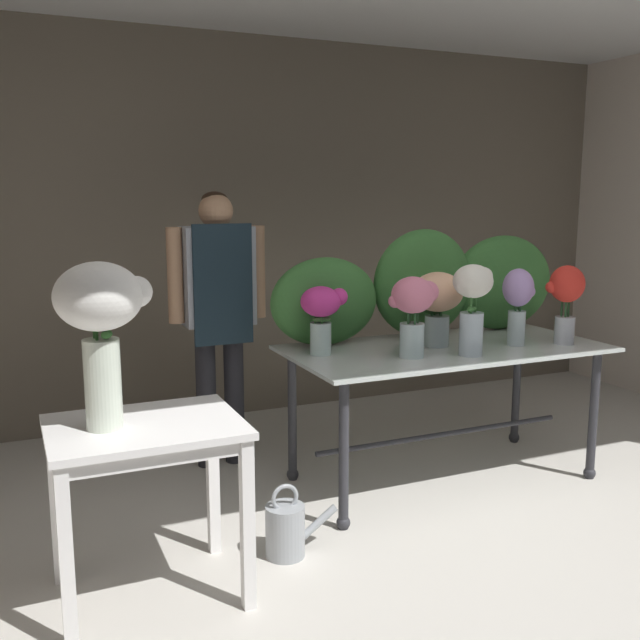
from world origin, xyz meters
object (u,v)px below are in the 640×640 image
object	(u,v)px
side_table_white	(146,447)
vase_lilac_hydrangea	(518,300)
display_table_glass	(445,368)
vase_white_roses_tall	(101,318)
florist	(218,300)
vase_ivory_lilies	(472,301)
vase_rosy_dahlias	(413,308)
vase_magenta_ranunculus	(322,312)
watering_can	(286,529)
vase_scarlet_roses	(566,296)
vase_peach_stock	(437,300)

from	to	relation	value
side_table_white	vase_lilac_hydrangea	bearing A→B (deg)	11.22
display_table_glass	side_table_white	size ratio (longest dim) A/B	2.37
display_table_glass	vase_white_roses_tall	distance (m)	2.06
florist	vase_ivory_lilies	bearing A→B (deg)	-41.89
display_table_glass	vase_rosy_dahlias	bearing A→B (deg)	-154.36
display_table_glass	vase_magenta_ranunculus	world-z (taller)	vase_magenta_ranunculus
florist	vase_ivory_lilies	distance (m)	1.47
vase_magenta_ranunculus	watering_can	distance (m)	1.14
vase_lilac_hydrangea	vase_scarlet_roses	size ratio (longest dim) A/B	0.97
vase_magenta_ranunculus	vase_lilac_hydrangea	distance (m)	1.13
vase_magenta_ranunculus	vase_white_roses_tall	distance (m)	1.38
vase_ivory_lilies	vase_scarlet_roses	distance (m)	0.66
side_table_white	vase_rosy_dahlias	world-z (taller)	vase_rosy_dahlias
vase_scarlet_roses	vase_rosy_dahlias	bearing A→B (deg)	176.54
vase_rosy_dahlias	vase_ivory_lilies	bearing A→B (deg)	-16.12
vase_rosy_dahlias	vase_scarlet_roses	size ratio (longest dim) A/B	0.95
vase_lilac_hydrangea	watering_can	size ratio (longest dim) A/B	1.24
vase_scarlet_roses	watering_can	distance (m)	2.05
display_table_glass	vase_rosy_dahlias	xyz separation A→B (m)	(-0.31, -0.15, 0.39)
side_table_white	display_table_glass	bearing A→B (deg)	17.37
watering_can	vase_ivory_lilies	bearing A→B (deg)	11.80
vase_magenta_ranunculus	vase_peach_stock	distance (m)	0.68
vase_white_roses_tall	vase_rosy_dahlias	bearing A→B (deg)	14.19
vase_ivory_lilies	vase_scarlet_roses	xyz separation A→B (m)	(0.66, 0.03, -0.01)
side_table_white	vase_magenta_ranunculus	xyz separation A→B (m)	(1.06, 0.65, 0.38)
side_table_white	vase_ivory_lilies	xyz separation A→B (m)	(1.77, 0.32, 0.44)
vase_lilac_hydrangea	display_table_glass	bearing A→B (deg)	162.15
vase_rosy_dahlias	vase_white_roses_tall	size ratio (longest dim) A/B	0.66
vase_peach_stock	vase_scarlet_roses	bearing A→B (deg)	-19.14
vase_lilac_hydrangea	side_table_white	bearing A→B (deg)	-168.78
side_table_white	vase_lilac_hydrangea	world-z (taller)	vase_lilac_hydrangea
florist	vase_white_roses_tall	size ratio (longest dim) A/B	2.54
vase_ivory_lilies	vase_peach_stock	distance (m)	0.28
vase_rosy_dahlias	vase_scarlet_roses	xyz separation A→B (m)	(0.97, -0.06, 0.01)
vase_lilac_hydrangea	vase_ivory_lilies	xyz separation A→B (m)	(-0.39, -0.11, 0.03)
vase_rosy_dahlias	vase_magenta_ranunculus	distance (m)	0.48
florist	vase_magenta_ranunculus	world-z (taller)	florist
display_table_glass	vase_white_roses_tall	world-z (taller)	vase_white_roses_tall
vase_rosy_dahlias	vase_white_roses_tall	distance (m)	1.67
watering_can	florist	bearing A→B (deg)	87.58
vase_scarlet_roses	vase_peach_stock	bearing A→B (deg)	160.86
vase_rosy_dahlias	watering_can	world-z (taller)	vase_rosy_dahlias
vase_magenta_ranunculus	vase_lilac_hydrangea	xyz separation A→B (m)	(1.10, -0.22, 0.03)
display_table_glass	vase_ivory_lilies	size ratio (longest dim) A/B	3.69
vase_peach_stock	vase_white_roses_tall	distance (m)	1.98
vase_scarlet_roses	watering_can	xyz separation A→B (m)	(-1.81, -0.27, -0.93)
vase_rosy_dahlias	side_table_white	bearing A→B (deg)	-164.47
vase_lilac_hydrangea	vase_ivory_lilies	world-z (taller)	vase_ivory_lilies
vase_rosy_dahlias	vase_scarlet_roses	world-z (taller)	vase_scarlet_roses
vase_peach_stock	watering_can	bearing A→B (deg)	-155.16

